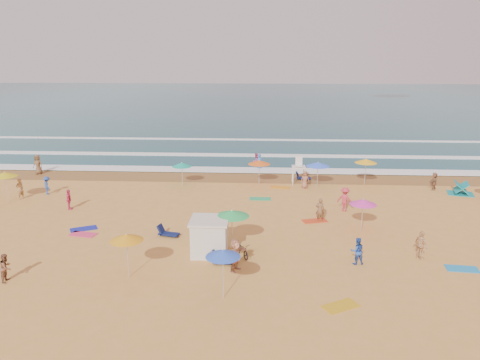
{
  "coord_description": "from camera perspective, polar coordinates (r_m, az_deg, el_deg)",
  "views": [
    {
      "loc": [
        2.68,
        -30.08,
        11.3
      ],
      "look_at": [
        0.68,
        6.0,
        1.5
      ],
      "focal_mm": 35.0,
      "sensor_mm": 36.0,
      "label": 1
    }
  ],
  "objects": [
    {
      "name": "ground",
      "position": [
        32.25,
        -1.81,
        -5.35
      ],
      "size": [
        220.0,
        220.0,
        0.0
      ],
      "primitive_type": "plane",
      "color": "gold",
      "rests_on": "ground"
    },
    {
      "name": "ocean",
      "position": [
        114.67,
        1.83,
        9.51
      ],
      "size": [
        220.0,
        140.0,
        0.18
      ],
      "primitive_type": "cube",
      "color": "#0C4756",
      "rests_on": "ground"
    },
    {
      "name": "wet_sand",
      "position": [
        44.14,
        -0.42,
        0.35
      ],
      "size": [
        220.0,
        220.0,
        0.0
      ],
      "primitive_type": "plane",
      "color": "olive",
      "rests_on": "ground"
    },
    {
      "name": "surf_foam",
      "position": [
        52.68,
        0.18,
        2.9
      ],
      "size": [
        200.0,
        18.7,
        0.05
      ],
      "color": "white",
      "rests_on": "ground"
    },
    {
      "name": "cabana",
      "position": [
        27.32,
        -3.71,
        -7.01
      ],
      "size": [
        2.0,
        2.0,
        2.0
      ],
      "primitive_type": "cube",
      "color": "silver",
      "rests_on": "ground"
    },
    {
      "name": "cabana_roof",
      "position": [
        26.94,
        -3.75,
        -4.92
      ],
      "size": [
        2.2,
        2.2,
        0.12
      ],
      "primitive_type": "cube",
      "color": "silver",
      "rests_on": "cabana"
    },
    {
      "name": "bicycle",
      "position": [
        27.12,
        0.27,
        -8.49
      ],
      "size": [
        1.22,
        1.66,
        0.83
      ],
      "primitive_type": "imported",
      "rotation": [
        0.0,
        0.0,
        0.48
      ],
      "color": "black",
      "rests_on": "ground"
    },
    {
      "name": "lifeguard_stand",
      "position": [
        42.0,
        7.14,
        0.93
      ],
      "size": [
        1.2,
        1.2,
        2.1
      ],
      "primitive_type": null,
      "color": "white",
      "rests_on": "ground"
    },
    {
      "name": "beach_umbrellas",
      "position": [
        32.08,
        2.42,
        -1.45
      ],
      "size": [
        58.28,
        29.34,
        0.79
      ],
      "color": "green",
      "rests_on": "ground"
    },
    {
      "name": "loungers",
      "position": [
        28.88,
        8.6,
        -7.67
      ],
      "size": [
        44.68,
        24.66,
        0.34
      ],
      "color": "#0E1D46",
      "rests_on": "ground"
    },
    {
      "name": "towels",
      "position": [
        30.04,
        -0.23,
        -6.89
      ],
      "size": [
        55.14,
        26.68,
        0.03
      ],
      "color": "#DA1B4B",
      "rests_on": "ground"
    },
    {
      "name": "beachgoers",
      "position": [
        35.69,
        -0.68,
        -1.95
      ],
      "size": [
        54.61,
        26.75,
        2.15
      ],
      "color": "#2A7AC7",
      "rests_on": "ground"
    }
  ]
}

